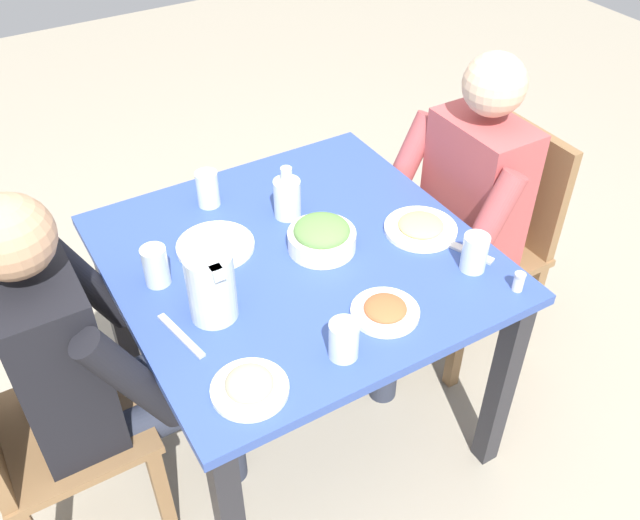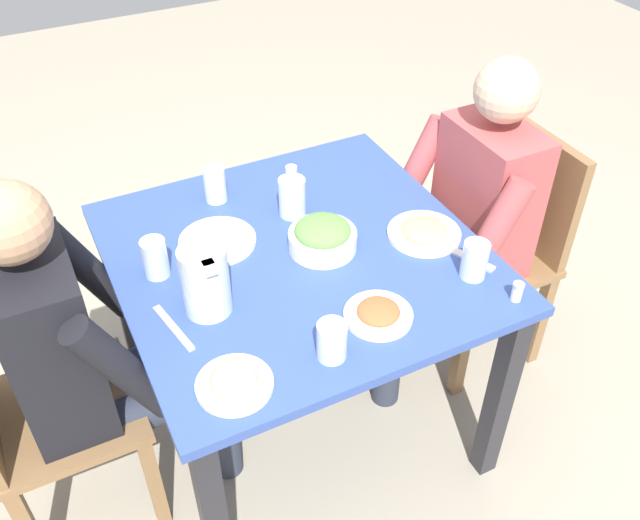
% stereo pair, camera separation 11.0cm
% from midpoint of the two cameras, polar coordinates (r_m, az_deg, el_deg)
% --- Properties ---
extents(ground_plane, '(8.00, 8.00, 0.00)m').
position_cam_midpoint_polar(ground_plane, '(2.45, -2.87, -12.82)').
color(ground_plane, '#9E937F').
extents(dining_table, '(0.99, 0.99, 0.73)m').
position_cam_midpoint_polar(dining_table, '(1.99, -3.45, -1.89)').
color(dining_table, '#334C99').
rests_on(dining_table, ground_plane).
extents(chair_near, '(0.40, 0.40, 0.86)m').
position_cam_midpoint_polar(chair_near, '(2.46, 12.87, 2.38)').
color(chair_near, olive).
rests_on(chair_near, ground_plane).
extents(chair_far, '(0.40, 0.40, 0.86)m').
position_cam_midpoint_polar(chair_far, '(1.99, -24.48, -12.49)').
color(chair_far, olive).
rests_on(chair_far, ground_plane).
extents(diner_near, '(0.48, 0.53, 1.16)m').
position_cam_midpoint_polar(diner_near, '(2.26, 9.51, 3.73)').
color(diner_near, '#B24C4C').
rests_on(diner_near, ground_plane).
extents(diner_far, '(0.48, 0.53, 1.16)m').
position_cam_midpoint_polar(diner_far, '(1.88, -19.74, -7.69)').
color(diner_far, black).
rests_on(diner_far, ground_plane).
extents(water_pitcher, '(0.16, 0.12, 0.19)m').
position_cam_midpoint_polar(water_pitcher, '(1.70, -10.85, -2.13)').
color(water_pitcher, silver).
rests_on(water_pitcher, dining_table).
extents(salad_bowl, '(0.19, 0.19, 0.09)m').
position_cam_midpoint_polar(salad_bowl, '(1.91, -1.50, 1.94)').
color(salad_bowl, white).
rests_on(salad_bowl, dining_table).
extents(plate_beans, '(0.18, 0.18, 0.06)m').
position_cam_midpoint_polar(plate_beans, '(1.57, -7.90, -10.34)').
color(plate_beans, white).
rests_on(plate_beans, dining_table).
extents(plate_rice_curry, '(0.17, 0.17, 0.04)m').
position_cam_midpoint_polar(plate_rice_curry, '(1.73, 3.61, -4.22)').
color(plate_rice_curry, white).
rests_on(plate_rice_curry, dining_table).
extents(plate_fries, '(0.21, 0.21, 0.04)m').
position_cam_midpoint_polar(plate_fries, '(2.00, 6.80, 2.70)').
color(plate_fries, white).
rests_on(plate_fries, dining_table).
extents(plate_yoghurt, '(0.22, 0.22, 0.04)m').
position_cam_midpoint_polar(plate_yoghurt, '(1.95, -10.27, 1.31)').
color(plate_yoghurt, white).
rests_on(plate_yoghurt, dining_table).
extents(water_glass_center, '(0.07, 0.07, 0.11)m').
position_cam_midpoint_polar(water_glass_center, '(1.85, -15.12, -0.52)').
color(water_glass_center, silver).
rests_on(water_glass_center, dining_table).
extents(water_glass_far_right, '(0.07, 0.07, 0.11)m').
position_cam_midpoint_polar(water_glass_far_right, '(1.87, 11.06, 0.55)').
color(water_glass_far_right, silver).
rests_on(water_glass_far_right, dining_table).
extents(water_glass_far_left, '(0.07, 0.07, 0.11)m').
position_cam_midpoint_polar(water_glass_far_left, '(2.11, -10.77, 5.78)').
color(water_glass_far_left, silver).
rests_on(water_glass_far_left, dining_table).
extents(water_glass_near_left, '(0.07, 0.07, 0.10)m').
position_cam_midpoint_polar(water_glass_near_left, '(1.60, 0.01, -6.68)').
color(water_glass_near_left, silver).
rests_on(water_glass_near_left, dining_table).
extents(oil_carafe, '(0.08, 0.08, 0.16)m').
position_cam_midpoint_polar(oil_carafe, '(2.03, -4.29, 5.00)').
color(oil_carafe, silver).
rests_on(oil_carafe, dining_table).
extents(salt_shaker, '(0.03, 0.03, 0.05)m').
position_cam_midpoint_polar(salt_shaker, '(1.84, 14.51, -1.79)').
color(salt_shaker, white).
rests_on(salt_shaker, dining_table).
extents(fork_near, '(0.17, 0.09, 0.01)m').
position_cam_midpoint_polar(fork_near, '(1.95, 10.34, 0.77)').
color(fork_near, silver).
rests_on(fork_near, dining_table).
extents(knife_near, '(0.19, 0.05, 0.01)m').
position_cam_midpoint_polar(knife_near, '(1.72, -13.26, -6.16)').
color(knife_near, silver).
rests_on(knife_near, dining_table).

